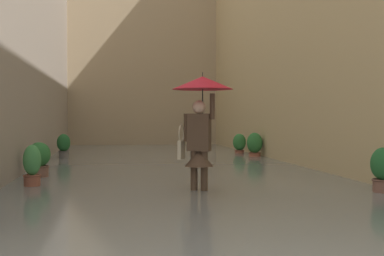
{
  "coord_description": "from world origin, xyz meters",
  "views": [
    {
      "loc": [
        1.43,
        2.72,
        1.43
      ],
      "look_at": [
        -0.02,
        -6.62,
        1.23
      ],
      "focal_mm": 48.63,
      "sensor_mm": 36.0,
      "label": 1
    }
  ],
  "objects_px": {
    "potted_plant_near_left": "(383,173)",
    "potted_plant_mid_left": "(239,145)",
    "person_wading": "(201,110)",
    "potted_plant_mid_right": "(64,147)",
    "potted_plant_far_right": "(32,169)",
    "potted_plant_near_right": "(39,162)",
    "potted_plant_far_left": "(255,146)"
  },
  "relations": [
    {
      "from": "potted_plant_mid_right",
      "to": "potted_plant_near_right",
      "type": "height_order",
      "value": "potted_plant_mid_right"
    },
    {
      "from": "potted_plant_far_right",
      "to": "potted_plant_near_right",
      "type": "height_order",
      "value": "potted_plant_far_right"
    },
    {
      "from": "person_wading",
      "to": "potted_plant_near_right",
      "type": "bearing_deg",
      "value": -40.12
    },
    {
      "from": "potted_plant_far_right",
      "to": "potted_plant_near_left",
      "type": "distance_m",
      "value": 6.16
    },
    {
      "from": "potted_plant_near_left",
      "to": "potted_plant_near_right",
      "type": "distance_m",
      "value": 6.79
    },
    {
      "from": "person_wading",
      "to": "potted_plant_mid_left",
      "type": "distance_m",
      "value": 9.38
    },
    {
      "from": "potted_plant_mid_left",
      "to": "potted_plant_near_right",
      "type": "bearing_deg",
      "value": 46.94
    },
    {
      "from": "potted_plant_far_right",
      "to": "potted_plant_mid_right",
      "type": "bearing_deg",
      "value": -89.75
    },
    {
      "from": "person_wading",
      "to": "potted_plant_far_left",
      "type": "bearing_deg",
      "value": -112.37
    },
    {
      "from": "potted_plant_near_left",
      "to": "potted_plant_mid_right",
      "type": "bearing_deg",
      "value": -54.62
    },
    {
      "from": "potted_plant_mid_right",
      "to": "potted_plant_mid_left",
      "type": "bearing_deg",
      "value": -168.88
    },
    {
      "from": "potted_plant_far_left",
      "to": "person_wading",
      "type": "bearing_deg",
      "value": 67.63
    },
    {
      "from": "potted_plant_mid_left",
      "to": "potted_plant_near_left",
      "type": "bearing_deg",
      "value": 90.48
    },
    {
      "from": "person_wading",
      "to": "potted_plant_far_right",
      "type": "xyz_separation_m",
      "value": [
        2.94,
        -1.06,
        -1.07
      ]
    },
    {
      "from": "potted_plant_far_right",
      "to": "potted_plant_far_left",
      "type": "bearing_deg",
      "value": -133.64
    },
    {
      "from": "potted_plant_far_left",
      "to": "potted_plant_near_left",
      "type": "xyz_separation_m",
      "value": [
        0.03,
        7.95,
        -0.01
      ]
    },
    {
      "from": "person_wading",
      "to": "potted_plant_mid_left",
      "type": "height_order",
      "value": "person_wading"
    },
    {
      "from": "potted_plant_near_right",
      "to": "potted_plant_mid_left",
      "type": "bearing_deg",
      "value": -133.06
    },
    {
      "from": "potted_plant_near_right",
      "to": "potted_plant_mid_left",
      "type": "relative_size",
      "value": 1.06
    },
    {
      "from": "potted_plant_far_right",
      "to": "potted_plant_near_right",
      "type": "distance_m",
      "value": 1.48
    },
    {
      "from": "potted_plant_near_left",
      "to": "potted_plant_near_right",
      "type": "relative_size",
      "value": 1.02
    },
    {
      "from": "potted_plant_far_left",
      "to": "potted_plant_near_right",
      "type": "bearing_deg",
      "value": 38.32
    },
    {
      "from": "potted_plant_near_left",
      "to": "potted_plant_mid_left",
      "type": "xyz_separation_m",
      "value": [
        0.08,
        -9.52,
        -0.03
      ]
    },
    {
      "from": "potted_plant_near_left",
      "to": "potted_plant_near_right",
      "type": "bearing_deg",
      "value": -28.11
    },
    {
      "from": "potted_plant_far_right",
      "to": "potted_plant_mid_left",
      "type": "height_order",
      "value": "potted_plant_far_right"
    },
    {
      "from": "potted_plant_near_left",
      "to": "potted_plant_far_right",
      "type": "bearing_deg",
      "value": -16.25
    },
    {
      "from": "person_wading",
      "to": "potted_plant_near_right",
      "type": "relative_size",
      "value": 2.43
    },
    {
      "from": "potted_plant_mid_right",
      "to": "person_wading",
      "type": "bearing_deg",
      "value": 111.06
    },
    {
      "from": "potted_plant_mid_right",
      "to": "potted_plant_near_left",
      "type": "xyz_separation_m",
      "value": [
        -5.94,
        8.37,
        -0.02
      ]
    },
    {
      "from": "person_wading",
      "to": "potted_plant_far_right",
      "type": "bearing_deg",
      "value": -19.89
    },
    {
      "from": "potted_plant_far_right",
      "to": "potted_plant_near_left",
      "type": "bearing_deg",
      "value": 163.75
    },
    {
      "from": "person_wading",
      "to": "potted_plant_mid_right",
      "type": "relative_size",
      "value": 2.41
    }
  ]
}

